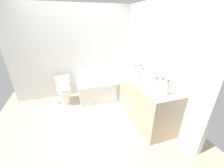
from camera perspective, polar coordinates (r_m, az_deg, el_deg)
The scene contains 19 objects.
ground_plane at distance 3.25m, azimuth -9.54°, elevation -13.97°, with size 4.02×4.02×0.00m, color #C1AD8E.
wall_back_tiled at distance 3.95m, azimuth -14.05°, elevation 12.33°, with size 3.42×0.10×2.41m, color silver.
wall_right_mirror at distance 3.23m, azimuth 17.51°, elevation 9.18°, with size 0.10×2.96×2.41m, color silver.
bathtub at distance 3.94m, azimuth -2.49°, elevation -1.26°, with size 1.56×0.79×1.22m.
toilet at distance 3.79m, azimuth -19.33°, elevation -2.38°, with size 0.38×0.54×0.70m.
vanity_counter at distance 3.08m, azimuth 13.65°, elevation -6.63°, with size 0.61×1.51×0.89m, color tan.
sink_basin at distance 2.86m, azimuth 13.94°, elevation 1.36°, with size 0.30×0.30×0.05m, color white.
sink_faucet at distance 2.96m, azimuth 16.96°, elevation 1.82°, with size 0.10×0.15×0.06m.
water_bottle_0 at distance 3.09m, azimuth 12.57°, elevation 4.57°, with size 0.07×0.07×0.19m.
water_bottle_1 at distance 3.22m, azimuth 9.73°, elevation 5.76°, with size 0.07×0.07×0.20m.
water_bottle_2 at distance 2.65m, azimuth 17.82°, elevation 0.51°, with size 0.06×0.06×0.20m.
water_bottle_3 at distance 3.20m, azimuth 11.82°, elevation 5.75°, with size 0.07×0.07×0.24m.
water_bottle_4 at distance 2.44m, azimuth 21.92°, elevation -1.58°, with size 0.07×0.07×0.26m.
water_bottle_5 at distance 2.56m, azimuth 20.08°, elevation -0.29°, with size 0.06×0.06×0.23m.
drinking_glass_0 at distance 3.38m, azimuth 8.69°, elevation 5.88°, with size 0.06×0.06×0.09m, color white.
drinking_glass_1 at distance 3.15m, azimuth 10.72°, elevation 4.12°, with size 0.07×0.07×0.08m, color white.
soap_dish at distance 3.35m, azimuth 10.39°, elevation 4.90°, with size 0.09×0.06×0.02m, color white.
bath_mat at distance 3.61m, azimuth 1.95°, elevation -8.98°, with size 0.52×0.34×0.01m, color white.
toilet_paper_roll at distance 3.96m, azimuth -21.78°, elevation -6.75°, with size 0.11×0.11×0.12m, color white.
Camera 1 is at (-0.28, -2.52, 2.02)m, focal length 22.01 mm.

